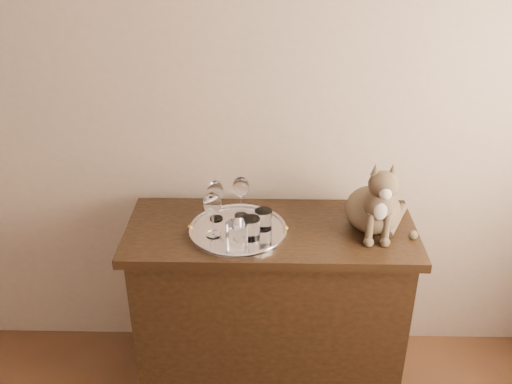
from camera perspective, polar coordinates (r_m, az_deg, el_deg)
wall_back at (r=2.50m, az=-12.50°, el=10.24°), size 4.00×0.10×2.70m
sideboard at (r=2.60m, az=1.39°, el=-11.61°), size 1.20×0.50×0.85m
tray at (r=2.33m, az=-1.81°, el=-3.89°), size 0.40×0.40×0.01m
wine_glass_a at (r=2.37m, az=-4.06°, el=-0.83°), size 0.07×0.07×0.18m
wine_glass_b at (r=2.38m, az=-1.52°, el=-0.51°), size 0.07×0.07×0.18m
wine_glass_c at (r=2.25m, az=-4.35°, el=-2.24°), size 0.07×0.07×0.19m
tumbler_a at (r=2.25m, az=-0.55°, el=-3.65°), size 0.08×0.08×0.09m
tumbler_b at (r=2.21m, az=-1.95°, el=-4.28°), size 0.09×0.09×0.10m
tumbler_c at (r=2.32m, az=0.74°, el=-2.77°), size 0.07×0.07×0.08m
cat at (r=2.32m, az=11.83°, el=0.12°), size 0.34×0.32×0.34m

